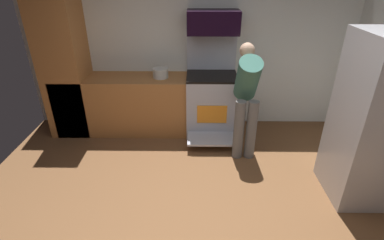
{
  "coord_description": "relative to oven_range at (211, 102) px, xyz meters",
  "views": [
    {
      "loc": [
        0.05,
        -2.25,
        2.38
      ],
      "look_at": [
        0.02,
        0.3,
        1.05
      ],
      "focal_mm": 27.39,
      "sensor_mm": 36.0,
      "label": 1
    }
  ],
  "objects": [
    {
      "name": "person_cook",
      "position": [
        0.43,
        -0.63,
        0.38
      ],
      "size": [
        0.31,
        0.6,
        1.52
      ],
      "color": "slate",
      "rests_on": "ground"
    },
    {
      "name": "microwave",
      "position": [
        -0.0,
        0.09,
        1.19
      ],
      "size": [
        0.74,
        0.38,
        0.33
      ],
      "primitive_type": "cube",
      "color": "black",
      "rests_on": "oven_range"
    },
    {
      "name": "refrigerator",
      "position": [
        1.73,
        -1.46,
        0.42
      ],
      "size": [
        0.84,
        0.77,
        1.87
      ],
      "color": "silver",
      "rests_on": "ground"
    },
    {
      "name": "wall_back",
      "position": [
        -0.3,
        0.37,
        0.79
      ],
      "size": [
        5.2,
        0.12,
        2.6
      ],
      "primitive_type": "cube",
      "color": "silver",
      "rests_on": "ground"
    },
    {
      "name": "cabinet_column",
      "position": [
        -2.2,
        0.01,
        0.54
      ],
      "size": [
        0.6,
        0.6,
        2.1
      ],
      "primitive_type": "cube",
      "color": "#A66936",
      "rests_on": "ground"
    },
    {
      "name": "stock_pot",
      "position": [
        -0.77,
        0.01,
        0.46
      ],
      "size": [
        0.23,
        0.23,
        0.14
      ],
      "primitive_type": "cylinder",
      "color": "beige",
      "rests_on": "lower_cabinet_run"
    },
    {
      "name": "lower_cabinet_run",
      "position": [
        -1.2,
        0.01,
        -0.06
      ],
      "size": [
        2.4,
        0.6,
        0.9
      ],
      "primitive_type": "cube",
      "color": "#A66936",
      "rests_on": "ground"
    },
    {
      "name": "oven_range",
      "position": [
        0.0,
        0.0,
        0.0
      ],
      "size": [
        0.76,
        1.02,
        1.53
      ],
      "color": "#ADB1C0",
      "rests_on": "ground"
    },
    {
      "name": "ground_plane",
      "position": [
        -0.3,
        -1.97,
        -0.52
      ],
      "size": [
        5.2,
        4.8,
        0.02
      ],
      "primitive_type": "cube",
      "color": "brown"
    }
  ]
}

